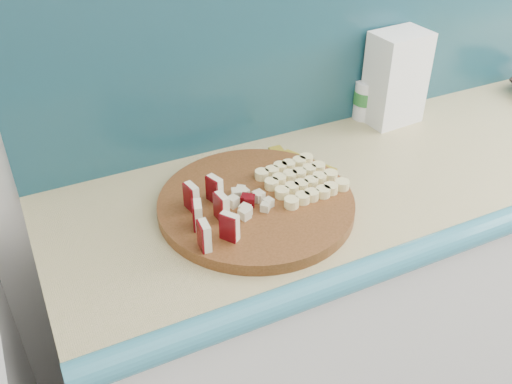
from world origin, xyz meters
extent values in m
cube|color=silver|center=(0.10, 1.50, 0.44)|extent=(2.20, 0.60, 0.88)
cube|color=tan|center=(0.10, 1.50, 0.90)|extent=(2.20, 0.60, 0.03)
cube|color=teal|center=(0.10, 1.79, 1.16)|extent=(2.20, 0.02, 0.50)
cylinder|color=#46270F|center=(-0.51, 1.49, 0.92)|extent=(0.50, 0.50, 0.03)
cube|color=beige|center=(-0.68, 1.38, 0.97)|extent=(0.02, 0.04, 0.06)
cube|color=#4C0509|center=(-0.69, 1.38, 0.97)|extent=(0.01, 0.04, 0.06)
cube|color=beige|center=(-0.67, 1.45, 0.97)|extent=(0.02, 0.04, 0.06)
cube|color=#4C0509|center=(-0.68, 1.45, 0.97)|extent=(0.01, 0.04, 0.06)
cube|color=beige|center=(-0.65, 1.52, 0.97)|extent=(0.02, 0.04, 0.06)
cube|color=#4C0509|center=(-0.66, 1.52, 0.97)|extent=(0.01, 0.04, 0.06)
cube|color=beige|center=(-0.62, 1.39, 0.97)|extent=(0.02, 0.04, 0.06)
cube|color=#4C0509|center=(-0.63, 1.39, 0.97)|extent=(0.01, 0.04, 0.06)
cube|color=beige|center=(-0.61, 1.46, 0.97)|extent=(0.02, 0.04, 0.06)
cube|color=#4C0509|center=(-0.62, 1.45, 0.97)|extent=(0.01, 0.04, 0.06)
cube|color=beige|center=(-0.60, 1.53, 0.97)|extent=(0.02, 0.04, 0.06)
cube|color=#4C0509|center=(-0.61, 1.52, 0.97)|extent=(0.01, 0.04, 0.06)
cube|color=beige|center=(-0.53, 1.49, 0.95)|extent=(0.02, 0.02, 0.02)
cube|color=beige|center=(-0.52, 1.50, 0.95)|extent=(0.02, 0.02, 0.02)
cube|color=#4C0509|center=(-0.53, 1.51, 0.95)|extent=(0.02, 0.02, 0.02)
cube|color=beige|center=(-0.54, 1.50, 0.95)|extent=(0.02, 0.02, 0.02)
cube|color=beige|center=(-0.55, 1.50, 0.95)|extent=(0.02, 0.02, 0.02)
cube|color=beige|center=(-0.56, 1.50, 0.95)|extent=(0.02, 0.02, 0.02)
cube|color=beige|center=(-0.55, 1.49, 0.95)|extent=(0.02, 0.02, 0.02)
cube|color=beige|center=(-0.56, 1.48, 0.95)|extent=(0.02, 0.02, 0.02)
cube|color=#4C0509|center=(-0.56, 1.46, 0.95)|extent=(0.02, 0.02, 0.02)
cube|color=beige|center=(-0.54, 1.47, 0.95)|extent=(0.02, 0.02, 0.02)
cube|color=beige|center=(-0.53, 1.46, 0.95)|extent=(0.02, 0.02, 0.02)
cube|color=beige|center=(-0.53, 1.48, 0.95)|extent=(0.02, 0.02, 0.02)
cube|color=beige|center=(-0.52, 1.48, 0.95)|extent=(0.02, 0.02, 0.02)
cylinder|color=#F0E093|center=(-0.45, 1.43, 0.95)|extent=(0.03, 0.03, 0.02)
cylinder|color=#F0E093|center=(-0.42, 1.43, 0.95)|extent=(0.03, 0.03, 0.02)
cylinder|color=#F0E093|center=(-0.39, 1.43, 0.95)|extent=(0.03, 0.03, 0.02)
cylinder|color=#F0E093|center=(-0.37, 1.43, 0.95)|extent=(0.03, 0.03, 0.02)
cylinder|color=#F0E093|center=(-0.34, 1.44, 0.95)|extent=(0.03, 0.03, 0.02)
cylinder|color=#F0E093|center=(-0.31, 1.44, 0.95)|extent=(0.03, 0.03, 0.02)
cylinder|color=#F0E093|center=(-0.45, 1.47, 0.95)|extent=(0.03, 0.03, 0.02)
cylinder|color=#F0E093|center=(-0.43, 1.47, 0.95)|extent=(0.03, 0.03, 0.02)
cylinder|color=#F0E093|center=(-0.40, 1.48, 0.95)|extent=(0.03, 0.03, 0.02)
cylinder|color=#F0E093|center=(-0.37, 1.48, 0.95)|extent=(0.03, 0.03, 0.02)
cylinder|color=#F0E093|center=(-0.35, 1.48, 0.95)|extent=(0.03, 0.03, 0.02)
cylinder|color=#F0E093|center=(-0.32, 1.49, 0.95)|extent=(0.03, 0.03, 0.02)
cylinder|color=#F0E093|center=(-0.46, 1.52, 0.95)|extent=(0.03, 0.03, 0.02)
cylinder|color=#F0E093|center=(-0.43, 1.52, 0.95)|extent=(0.03, 0.03, 0.02)
cylinder|color=#F0E093|center=(-0.40, 1.52, 0.95)|extent=(0.03, 0.03, 0.02)
cylinder|color=#F0E093|center=(-0.38, 1.52, 0.95)|extent=(0.03, 0.03, 0.02)
cylinder|color=#F0E093|center=(-0.35, 1.53, 0.95)|extent=(0.03, 0.03, 0.02)
cylinder|color=#F0E093|center=(-0.32, 1.53, 0.95)|extent=(0.03, 0.03, 0.02)
cylinder|color=#F0E093|center=(-0.46, 1.56, 0.95)|extent=(0.03, 0.03, 0.02)
cylinder|color=#F0E093|center=(-0.44, 1.56, 0.95)|extent=(0.03, 0.03, 0.02)
cylinder|color=#F0E093|center=(-0.41, 1.57, 0.95)|extent=(0.03, 0.03, 0.02)
cylinder|color=#F0E093|center=(-0.38, 1.57, 0.95)|extent=(0.03, 0.03, 0.02)
cylinder|color=#F0E093|center=(-0.35, 1.57, 0.95)|extent=(0.03, 0.03, 0.02)
cylinder|color=#F0E093|center=(-0.33, 1.58, 0.95)|extent=(0.03, 0.03, 0.02)
cube|color=white|center=(0.04, 1.71, 1.04)|extent=(0.16, 0.12, 0.26)
cylinder|color=white|center=(-0.02, 1.76, 0.97)|extent=(0.07, 0.07, 0.12)
cylinder|color=#2E8135|center=(-0.02, 1.76, 0.98)|extent=(0.07, 0.07, 0.04)
cube|color=gold|center=(-0.41, 1.62, 0.91)|extent=(0.13, 0.14, 0.01)
cube|color=gold|center=(-0.35, 1.64, 0.91)|extent=(0.05, 0.16, 0.01)
cube|color=gold|center=(-0.30, 1.61, 0.91)|extent=(0.10, 0.16, 0.01)
camera|label=1|loc=(-0.97, 0.54, 1.70)|focal=40.00mm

